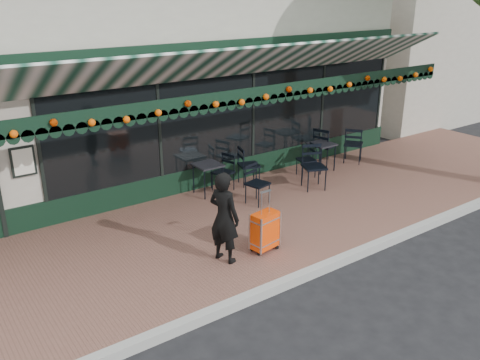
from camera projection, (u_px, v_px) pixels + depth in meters
ground at (327, 266)px, 8.51m from camera, size 80.00×80.00×0.00m
sidewalk at (255, 221)px, 10.01m from camera, size 18.00×4.00×0.15m
curb at (331, 265)px, 8.42m from camera, size 18.00×0.16×0.15m
restaurant_building at (126, 71)px, 13.68m from camera, size 12.00×9.60×4.50m
neighbor_building_right at (421, 40)px, 20.81m from camera, size 12.00×8.00×4.80m
woman at (224, 217)px, 8.16m from camera, size 0.53×0.65×1.54m
suitcase at (265, 231)px, 8.61m from camera, size 0.51×0.34×1.09m
cafe_table_a at (322, 146)px, 12.36m from camera, size 0.56×0.56×0.69m
cafe_table_b at (208, 167)px, 10.92m from camera, size 0.56×0.56×0.68m
chair_a_left at (306, 160)px, 12.03m from camera, size 0.50×0.50×0.80m
chair_a_right at (324, 146)px, 12.81m from camera, size 0.62×0.62×0.99m
chair_a_front at (314, 167)px, 11.26m from camera, size 0.65×0.65×0.99m
chair_a_extra at (353, 144)px, 13.02m from camera, size 0.66×0.66×0.94m
chair_b_left at (223, 173)px, 11.18m from camera, size 0.50×0.50×0.82m
chair_b_right at (249, 166)px, 11.52m from camera, size 0.56×0.56×0.90m
chair_b_front at (258, 184)px, 10.49m from camera, size 0.51×0.51×0.85m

